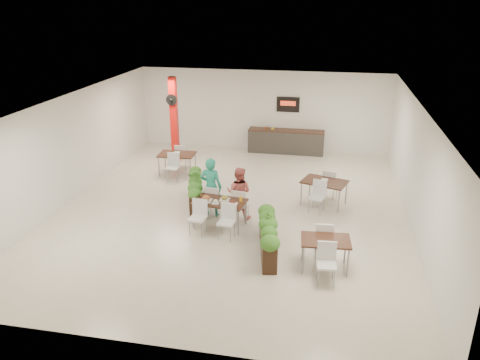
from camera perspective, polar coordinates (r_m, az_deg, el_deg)
name	(u,v)px	position (r m, az deg, el deg)	size (l,w,h in m)	color
ground	(233,209)	(13.91, -0.88, -3.51)	(12.00, 12.00, 0.00)	beige
room_shell	(232,144)	(13.19, -0.93, 4.42)	(10.10, 12.10, 3.22)	white
red_column	(174,119)	(17.59, -8.04, 7.34)	(0.40, 0.41, 3.20)	red
service_counter	(286,141)	(18.85, 5.62, 4.77)	(3.00, 0.64, 2.20)	#32302D
main_table	(219,205)	(12.63, -2.54, -3.05)	(1.49, 1.76, 0.92)	black
diner_man	(211,187)	(13.21, -3.55, -0.86)	(0.63, 0.41, 1.73)	teal
diner_woman	(239,193)	(13.08, -0.14, -1.57)	(0.73, 0.57, 1.50)	#D1615D
planter_left	(196,189)	(13.95, -5.44, -1.13)	(0.88, 2.09, 1.13)	black
planter_right	(268,234)	(11.41, 3.43, -6.58)	(0.71, 2.09, 1.11)	black
side_table_a	(177,157)	(16.55, -7.69, 2.82)	(1.28, 1.63, 0.92)	black
side_table_b	(324,185)	(14.18, 10.24, -0.56)	(1.48, 1.67, 0.92)	black
side_table_c	(325,245)	(10.89, 10.37, -7.76)	(1.16, 1.65, 0.92)	black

